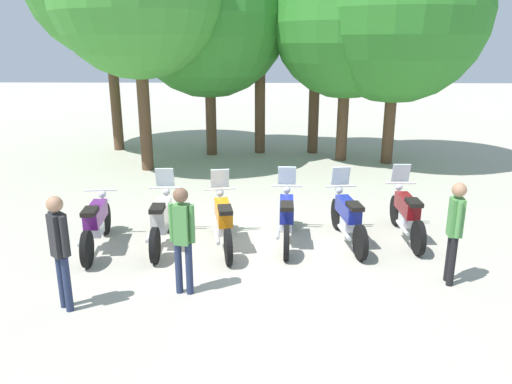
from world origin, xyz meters
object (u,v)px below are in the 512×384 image
Objects in this scene: motorcycle_0 at (96,223)px; tree_5 at (348,23)px; tree_3 at (260,6)px; motorcycle_1 at (162,219)px; tree_6 at (398,11)px; motorcycle_4 at (348,217)px; motorcycle_2 at (223,220)px; motorcycle_3 at (286,216)px; person_2 at (455,226)px; motorcycle_5 at (406,213)px; person_0 at (60,244)px; tree_4 at (317,16)px; tree_2 at (208,16)px; person_1 at (182,233)px.

tree_5 is (5.64, 7.46, 3.80)m from motorcycle_0.
motorcycle_1 is at bearing -101.83° from tree_3.
motorcycle_0 is 0.30× the size of tree_6.
motorcycle_4 is 0.33× the size of tree_5.
tree_6 reaches higher than motorcycle_1.
tree_6 reaches higher than tree_3.
motorcycle_2 is at bearing 88.44° from motorcycle_4.
tree_6 is (3.49, 6.66, 4.11)m from motorcycle_3.
motorcycle_5 is at bearing -78.82° from person_2.
tree_3 is at bearing 157.85° from tree_5.
motorcycle_0 is 2.30m from person_0.
tree_6 is (6.77, 9.27, 3.61)m from person_0.
motorcycle_0 is 0.35× the size of tree_4.
motorcycle_5 is at bearing -99.87° from tree_6.
tree_2 reaches higher than tree_4.
tree_2 is 4.44m from tree_5.
person_2 is at bearing -72.04° from tree_3.
tree_5 is at bearing -34.18° from motorcycle_1.
motorcycle_4 is 9.44m from tree_2.
motorcycle_2 is (2.37, 0.16, 0.01)m from motorcycle_0.
motorcycle_3 is at bearing -27.56° from person_2.
tree_4 reaches higher than motorcycle_0.
person_0 is 0.26× the size of tree_5.
motorcycle_1 is 1.30× the size of person_2.
tree_2 is at bearing -57.29° from person_2.
tree_4 is at bearing 126.43° from tree_5.
person_0 is at bearing 112.91° from motorcycle_4.
motorcycle_1 is 8.95m from tree_2.
tree_2 is (-4.86, 9.49, 3.57)m from person_2.
tree_2 is (-4.67, 7.55, 4.03)m from motorcycle_5.
motorcycle_5 is at bearing -87.28° from motorcycle_1.
person_2 is (2.56, -1.67, 0.47)m from motorcycle_3.
motorcycle_2 is 8.86m from tree_5.
person_1 reaches higher than motorcycle_2.
person_2 is (1.38, -1.69, 0.47)m from motorcycle_4.
tree_2 is 1.08× the size of tree_5.
motorcycle_2 is 0.33× the size of tree_5.
motorcycle_2 is 9.07m from tree_2.
tree_4 is 2.74m from tree_6.
person_0 reaches higher than motorcycle_1.
tree_3 is at bearing 159.75° from tree_6.
tree_4 is at bearing -76.76° from person_2.
tree_6 reaches higher than tree_2.
tree_5 is at bearing -167.30° from person_0.
motorcycle_0 is 10.79m from tree_6.
person_0 is at bearing -179.26° from motorcycle_0.
motorcycle_0 is at bearing -98.82° from tree_2.
tree_3 reaches higher than motorcycle_2.
motorcycle_3 is (2.38, 0.18, 0.00)m from motorcycle_1.
motorcycle_1 is 0.33× the size of tree_3.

